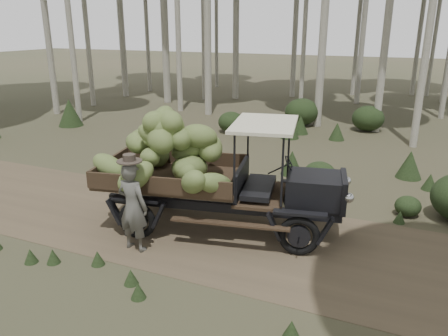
# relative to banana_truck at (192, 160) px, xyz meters

# --- Properties ---
(ground) EXTENTS (120.00, 120.00, 0.00)m
(ground) POSITION_rel_banana_truck_xyz_m (-1.48, -0.10, -1.60)
(ground) COLOR #473D2B
(ground) RESTS_ON ground
(dirt_track) EXTENTS (70.00, 4.00, 0.01)m
(dirt_track) POSITION_rel_banana_truck_xyz_m (-1.48, -0.10, -1.60)
(dirt_track) COLOR brown
(dirt_track) RESTS_ON ground
(banana_truck) EXTENTS (5.72, 3.26, 2.87)m
(banana_truck) POSITION_rel_banana_truck_xyz_m (0.00, 0.00, 0.00)
(banana_truck) COLOR black
(banana_truck) RESTS_ON ground
(farmer) EXTENTS (0.72, 0.54, 2.06)m
(farmer) POSITION_rel_banana_truck_xyz_m (-0.63, -1.44, -0.63)
(farmer) COLOR #504F49
(farmer) RESTS_ON ground
(undergrowth) EXTENTS (22.58, 25.00, 1.30)m
(undergrowth) POSITION_rel_banana_truck_xyz_m (-0.57, 0.38, -1.08)
(undergrowth) COLOR #233319
(undergrowth) RESTS_ON ground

